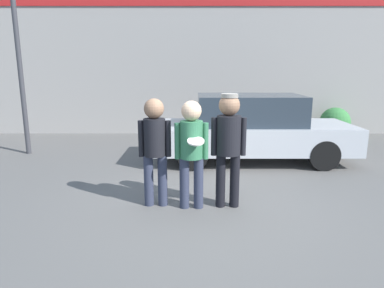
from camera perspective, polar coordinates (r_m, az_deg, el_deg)
name	(u,v)px	position (r m, az deg, el deg)	size (l,w,h in m)	color
ground_plane	(209,205)	(5.58, 2.90, -10.15)	(56.00, 56.00, 0.00)	#5B5956
storefront_building	(201,67)	(11.46, 1.48, 12.77)	(24.00, 0.22, 4.36)	gray
person_left	(155,143)	(5.31, -6.14, 0.13)	(0.51, 0.34, 1.71)	#2D3347
person_middle_with_frisbee	(192,146)	(5.19, 0.00, -0.27)	(0.51, 0.54, 1.68)	#2D3347
person_right	(229,139)	(5.25, 6.21, 0.77)	(0.54, 0.37, 1.78)	black
parked_car_near	(252,129)	(8.14, 9.96, 2.54)	(4.55, 1.82, 1.55)	#B7BABF
street_lamp	(23,15)	(9.57, -26.36, 18.71)	(1.09, 0.35, 5.54)	#38383D
shrub	(336,122)	(11.84, 22.81, 3.35)	(0.95, 0.95, 0.95)	#387A3D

